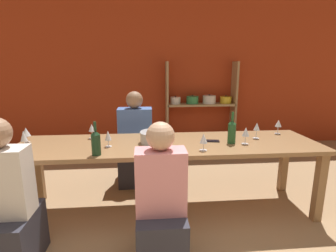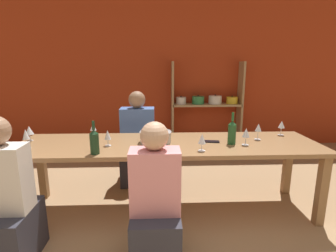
{
  "view_description": "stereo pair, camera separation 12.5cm",
  "coord_description": "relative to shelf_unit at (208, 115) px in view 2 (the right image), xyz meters",
  "views": [
    {
      "loc": [
        -0.17,
        -1.04,
        1.49
      ],
      "look_at": [
        0.06,
        1.57,
        0.89
      ],
      "focal_mm": 28.0,
      "sensor_mm": 36.0,
      "label": 1
    },
    {
      "loc": [
        -0.05,
        -1.05,
        1.49
      ],
      "look_at": [
        0.06,
        1.57,
        0.89
      ],
      "focal_mm": 28.0,
      "sensor_mm": 36.0,
      "label": 2
    }
  ],
  "objects": [
    {
      "name": "wall_back_red",
      "position": [
        -0.89,
        0.2,
        0.74
      ],
      "size": [
        8.8,
        0.06,
        2.7
      ],
      "color": "#B23819",
      "rests_on": "ground_plane"
    },
    {
      "name": "shelf_unit",
      "position": [
        0.0,
        0.0,
        0.0
      ],
      "size": [
        1.27,
        0.3,
        1.57
      ],
      "color": "tan",
      "rests_on": "ground_plane"
    },
    {
      "name": "dining_table",
      "position": [
        -0.83,
        -2.16,
        0.05
      ],
      "size": [
        3.0,
        0.82,
        0.74
      ],
      "color": "olive",
      "rests_on": "ground_plane"
    },
    {
      "name": "mixing_bowl",
      "position": [
        -0.95,
        -2.14,
        0.19
      ],
      "size": [
        0.32,
        0.32,
        0.11
      ],
      "color": "#B7BABC",
      "rests_on": "dining_table"
    },
    {
      "name": "wine_bottle_green",
      "position": [
        -1.48,
        -2.47,
        0.24
      ],
      "size": [
        0.08,
        0.08,
        0.3
      ],
      "color": "#19381E",
      "rests_on": "dining_table"
    },
    {
      "name": "wine_bottle_dark",
      "position": [
        -0.2,
        -2.22,
        0.25
      ],
      "size": [
        0.08,
        0.08,
        0.32
      ],
      "color": "#1E4C23",
      "rests_on": "dining_table"
    },
    {
      "name": "wine_glass_empty_a",
      "position": [
        -2.15,
        -2.29,
        0.26
      ],
      "size": [
        0.07,
        0.07,
        0.19
      ],
      "color": "white",
      "rests_on": "dining_table"
    },
    {
      "name": "wine_glass_white_a",
      "position": [
        -1.62,
        -1.92,
        0.23
      ],
      "size": [
        0.07,
        0.07,
        0.16
      ],
      "color": "white",
      "rests_on": "dining_table"
    },
    {
      "name": "wine_glass_empty_b",
      "position": [
        -0.54,
        -2.43,
        0.23
      ],
      "size": [
        0.07,
        0.07,
        0.16
      ],
      "color": "white",
      "rests_on": "dining_table"
    },
    {
      "name": "wine_glass_red_a",
      "position": [
        -2.24,
        -2.03,
        0.23
      ],
      "size": [
        0.08,
        0.08,
        0.15
      ],
      "color": "white",
      "rests_on": "dining_table"
    },
    {
      "name": "wine_glass_empty_c",
      "position": [
        0.44,
        -1.92,
        0.24
      ],
      "size": [
        0.07,
        0.07,
        0.16
      ],
      "color": "white",
      "rests_on": "dining_table"
    },
    {
      "name": "wine_glass_red_b",
      "position": [
        0.11,
        -2.08,
        0.25
      ],
      "size": [
        0.07,
        0.07,
        0.17
      ],
      "color": "white",
      "rests_on": "dining_table"
    },
    {
      "name": "wine_glass_red_c",
      "position": [
        -0.08,
        -2.27,
        0.24
      ],
      "size": [
        0.07,
        0.07,
        0.17
      ],
      "color": "white",
      "rests_on": "dining_table"
    },
    {
      "name": "wine_glass_red_d",
      "position": [
        -1.41,
        -2.24,
        0.23
      ],
      "size": [
        0.06,
        0.06,
        0.16
      ],
      "color": "white",
      "rests_on": "dining_table"
    },
    {
      "name": "cell_phone",
      "position": [
        -0.38,
        -2.15,
        0.13
      ],
      "size": [
        0.16,
        0.09,
        0.01
      ],
      "color": "black",
      "rests_on": "dining_table"
    },
    {
      "name": "person_near_a",
      "position": [
        -0.96,
        -2.92,
        -0.2
      ],
      "size": [
        0.36,
        0.46,
        1.11
      ],
      "color": "#2D2D38",
      "rests_on": "ground_plane"
    },
    {
      "name": "person_far_a",
      "position": [
        -1.19,
        -1.41,
        -0.18
      ],
      "size": [
        0.43,
        0.53,
        1.18
      ],
      "rotation": [
        0.0,
        0.0,
        3.14
      ],
      "color": "#2D2D38",
      "rests_on": "ground_plane"
    },
    {
      "name": "person_near_b",
      "position": [
        -2.08,
        -2.84,
        -0.18
      ],
      "size": [
        0.37,
        0.47,
        1.15
      ],
      "color": "#2D2D38",
      "rests_on": "ground_plane"
    }
  ]
}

